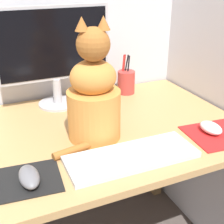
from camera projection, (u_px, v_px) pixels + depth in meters
The scene contains 9 objects.
desk at pixel (84, 153), 1.19m from camera, with size 1.21×0.74×0.72m.
monitor at pixel (54, 51), 1.27m from camera, with size 0.47×0.17×0.42m.
keyboard at pixel (132, 156), 0.98m from camera, with size 0.42×0.16×0.02m.
mousepad_left at pixel (28, 180), 0.88m from camera, with size 0.20×0.18×0.00m.
mousepad_right at pixel (218, 134), 1.13m from camera, with size 0.24×0.21×0.00m.
computer_mouse_left at pixel (29, 177), 0.86m from camera, with size 0.06×0.11×0.04m.
computer_mouse_right at pixel (211, 128), 1.13m from camera, with size 0.06×0.10×0.04m.
cat at pixel (94, 96), 1.05m from camera, with size 0.28×0.21×0.42m.
pen_cup at pixel (126, 82), 1.48m from camera, with size 0.08×0.08×0.18m.
Camera 1 is at (-0.31, -0.97, 1.27)m, focal length 50.00 mm.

